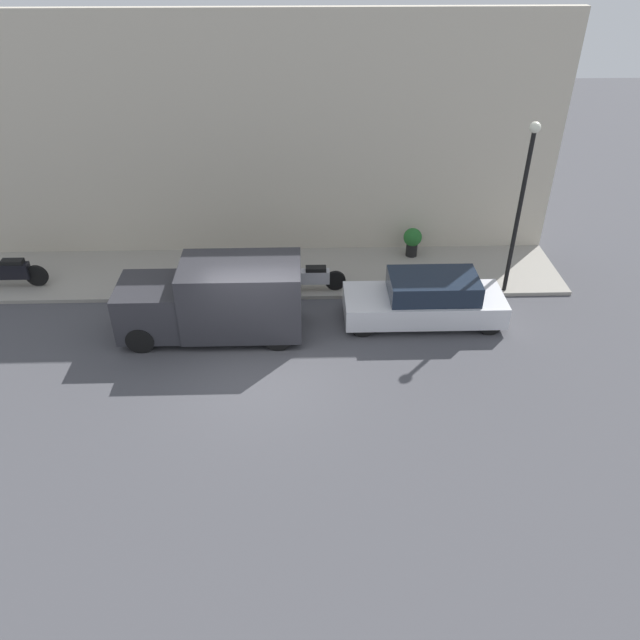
{
  "coord_description": "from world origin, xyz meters",
  "views": [
    {
      "loc": [
        -12.4,
        -1.21,
        9.66
      ],
      "look_at": [
        1.07,
        -1.6,
        0.6
      ],
      "focal_mm": 35.0,
      "sensor_mm": 36.0,
      "label": 1
    }
  ],
  "objects_px": {
    "scooter_silver": "(311,277)",
    "motorcycle_black": "(10,272)",
    "potted_plant": "(412,240)",
    "parked_car": "(426,300)",
    "streetlamp": "(522,194)",
    "delivery_van": "(214,300)"
  },
  "relations": [
    {
      "from": "parked_car",
      "to": "streetlamp",
      "type": "relative_size",
      "value": 0.88
    },
    {
      "from": "parked_car",
      "to": "streetlamp",
      "type": "distance_m",
      "value": 3.84
    },
    {
      "from": "scooter_silver",
      "to": "motorcycle_black",
      "type": "relative_size",
      "value": 0.95
    },
    {
      "from": "motorcycle_black",
      "to": "delivery_van",
      "type": "bearing_deg",
      "value": -111.28
    },
    {
      "from": "scooter_silver",
      "to": "potted_plant",
      "type": "height_order",
      "value": "potted_plant"
    },
    {
      "from": "potted_plant",
      "to": "parked_car",
      "type": "bearing_deg",
      "value": 177.22
    },
    {
      "from": "motorcycle_black",
      "to": "potted_plant",
      "type": "distance_m",
      "value": 12.25
    },
    {
      "from": "parked_car",
      "to": "scooter_silver",
      "type": "relative_size",
      "value": 2.12
    },
    {
      "from": "delivery_van",
      "to": "streetlamp",
      "type": "height_order",
      "value": "streetlamp"
    },
    {
      "from": "motorcycle_black",
      "to": "streetlamp",
      "type": "height_order",
      "value": "streetlamp"
    },
    {
      "from": "parked_car",
      "to": "potted_plant",
      "type": "xyz_separation_m",
      "value": [
        3.59,
        -0.17,
        0.01
      ]
    },
    {
      "from": "motorcycle_black",
      "to": "potted_plant",
      "type": "height_order",
      "value": "potted_plant"
    },
    {
      "from": "delivery_van",
      "to": "streetlamp",
      "type": "relative_size",
      "value": 0.96
    },
    {
      "from": "motorcycle_black",
      "to": "potted_plant",
      "type": "xyz_separation_m",
      "value": [
        1.58,
        -12.14,
        0.07
      ]
    },
    {
      "from": "motorcycle_black",
      "to": "potted_plant",
      "type": "relative_size",
      "value": 2.29
    },
    {
      "from": "streetlamp",
      "to": "scooter_silver",
      "type": "bearing_deg",
      "value": 88.41
    },
    {
      "from": "delivery_van",
      "to": "motorcycle_black",
      "type": "distance_m",
      "value": 6.78
    },
    {
      "from": "parked_car",
      "to": "motorcycle_black",
      "type": "relative_size",
      "value": 2.01
    },
    {
      "from": "delivery_van",
      "to": "scooter_silver",
      "type": "relative_size",
      "value": 2.32
    },
    {
      "from": "motorcycle_black",
      "to": "streetlamp",
      "type": "xyz_separation_m",
      "value": [
        -0.64,
        -14.57,
        2.54
      ]
    },
    {
      "from": "scooter_silver",
      "to": "potted_plant",
      "type": "xyz_separation_m",
      "value": [
        2.07,
        -3.28,
        0.13
      ]
    },
    {
      "from": "parked_car",
      "to": "potted_plant",
      "type": "bearing_deg",
      "value": -2.78
    }
  ]
}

